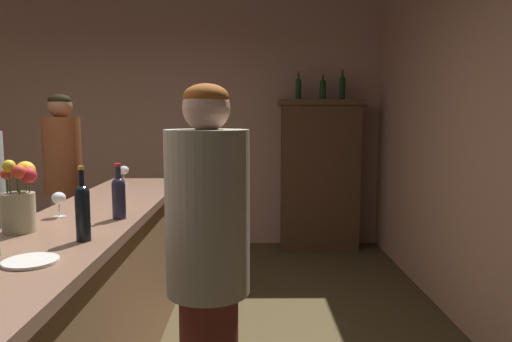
{
  "coord_description": "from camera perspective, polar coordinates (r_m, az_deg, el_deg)",
  "views": [
    {
      "loc": [
        1.16,
        -2.5,
        1.52
      ],
      "look_at": [
        1.19,
        0.25,
        1.21
      ],
      "focal_mm": 33.23,
      "sensor_mm": 36.0,
      "label": 1
    }
  ],
  "objects": [
    {
      "name": "wall_back",
      "position": [
        5.75,
        -12.28,
        5.85
      ],
      "size": [
        5.45,
        0.12,
        2.93
      ],
      "primitive_type": "cube",
      "color": "tan",
      "rests_on": "ground"
    },
    {
      "name": "display_bottle_midleft",
      "position": [
        5.42,
        8.04,
        9.81
      ],
      "size": [
        0.07,
        0.07,
        0.29
      ],
      "color": "#163D17",
      "rests_on": "display_cabinet"
    },
    {
      "name": "display_cabinet",
      "position": [
        5.44,
        7.67,
        -0.14
      ],
      "size": [
        0.95,
        0.39,
        1.71
      ],
      "color": "#4E331F",
      "rests_on": "ground"
    },
    {
      "name": "wine_bottle_syrah",
      "position": [
        2.57,
        -16.2,
        -2.81
      ],
      "size": [
        0.07,
        0.07,
        0.29
      ],
      "color": "#232235",
      "rests_on": "bar_counter"
    },
    {
      "name": "cheese_plate",
      "position": [
        1.94,
        -25.48,
        -9.78
      ],
      "size": [
        0.2,
        0.2,
        0.01
      ],
      "primitive_type": "cylinder",
      "color": "white",
      "rests_on": "bar_counter"
    },
    {
      "name": "display_bottle_left",
      "position": [
        5.38,
        5.12,
        9.97
      ],
      "size": [
        0.06,
        0.06,
        0.31
      ],
      "color": "#17381C",
      "rests_on": "display_cabinet"
    },
    {
      "name": "flower_arrangement",
      "position": [
        2.44,
        -26.58,
        -3.12
      ],
      "size": [
        0.16,
        0.17,
        0.34
      ],
      "color": "tan",
      "rests_on": "bar_counter"
    },
    {
      "name": "wine_glass_mid",
      "position": [
        2.72,
        -22.66,
        -3.13
      ],
      "size": [
        0.07,
        0.07,
        0.13
      ],
      "color": "white",
      "rests_on": "bar_counter"
    },
    {
      "name": "bar_counter",
      "position": [
        2.82,
        -19.57,
        -15.06
      ],
      "size": [
        0.61,
        3.17,
        0.99
      ],
      "color": "olive",
      "rests_on": "ground"
    },
    {
      "name": "display_bottle_center",
      "position": [
        5.46,
        10.34,
        9.96
      ],
      "size": [
        0.07,
        0.07,
        0.33
      ],
      "color": "black",
      "rests_on": "display_cabinet"
    },
    {
      "name": "bartender",
      "position": [
        1.94,
        -5.77,
        -11.93
      ],
      "size": [
        0.33,
        0.33,
        1.65
      ],
      "rotation": [
        0.0,
        0.0,
        2.89
      ],
      "color": "maroon",
      "rests_on": "ground"
    },
    {
      "name": "wine_bottle_riesling",
      "position": [
        2.16,
        -20.14,
        -4.38
      ],
      "size": [
        0.06,
        0.06,
        0.32
      ],
      "color": "black",
      "rests_on": "bar_counter"
    },
    {
      "name": "wine_glass_front",
      "position": [
        3.86,
        -15.64,
        0.05
      ],
      "size": [
        0.08,
        0.08,
        0.15
      ],
      "color": "white",
      "rests_on": "bar_counter"
    },
    {
      "name": "patron_redhead",
      "position": [
        4.36,
        -22.15,
        -1.34
      ],
      "size": [
        0.31,
        0.31,
        1.71
      ],
      "rotation": [
        0.0,
        0.0,
        -1.33
      ],
      "color": "gray",
      "rests_on": "ground"
    }
  ]
}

